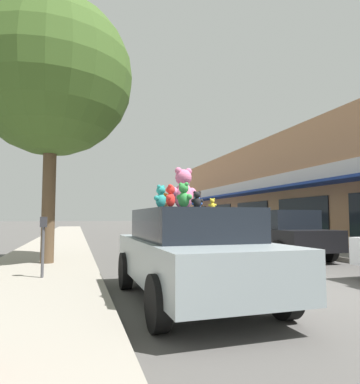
# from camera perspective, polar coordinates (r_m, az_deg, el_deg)

# --- Properties ---
(ground_plane) EXTENTS (260.00, 260.00, 0.00)m
(ground_plane) POSITION_cam_1_polar(r_m,az_deg,el_deg) (7.18, 21.11, -15.27)
(ground_plane) COLOR #514F4C
(sidewalk_near) EXTENTS (2.81, 90.00, 0.15)m
(sidewalk_near) POSITION_cam_1_polar(r_m,az_deg,el_deg) (5.80, -26.13, -17.10)
(sidewalk_near) COLOR gray
(sidewalk_near) RESTS_ON ground_plane
(plush_art_car) EXTENTS (2.04, 4.33, 1.55)m
(plush_art_car) POSITION_cam_1_polar(r_m,az_deg,el_deg) (5.87, 1.84, -9.90)
(plush_art_car) COLOR #8C999E
(plush_art_car) RESTS_ON ground_plane
(teddy_bear_giant) EXTENTS (0.58, 0.38, 0.76)m
(teddy_bear_giant) POSITION_cam_1_polar(r_m,az_deg,el_deg) (6.20, 0.56, 0.46)
(teddy_bear_giant) COLOR pink
(teddy_bear_giant) RESTS_ON plush_art_car
(teddy_bear_green) EXTENTS (0.24, 0.27, 0.38)m
(teddy_bear_green) POSITION_cam_1_polar(r_m,az_deg,el_deg) (5.08, 0.63, -0.58)
(teddy_bear_green) COLOR green
(teddy_bear_green) RESTS_ON plush_art_car
(teddy_bear_brown) EXTENTS (0.15, 0.19, 0.25)m
(teddy_bear_brown) POSITION_cam_1_polar(r_m,az_deg,el_deg) (6.09, -2.13, -1.76)
(teddy_bear_brown) COLOR olive
(teddy_bear_brown) RESTS_ON plush_art_car
(teddy_bear_teal) EXTENTS (0.25, 0.23, 0.35)m
(teddy_bear_teal) POSITION_cam_1_polar(r_m,az_deg,el_deg) (5.22, -3.23, -0.81)
(teddy_bear_teal) COLOR teal
(teddy_bear_teal) RESTS_ON plush_art_car
(teddy_bear_red) EXTENTS (0.18, 0.23, 0.31)m
(teddy_bear_red) POSITION_cam_1_polar(r_m,az_deg,el_deg) (4.66, -1.60, -0.68)
(teddy_bear_red) COLOR red
(teddy_bear_red) RESTS_ON plush_art_car
(teddy_bear_black) EXTENTS (0.20, 0.13, 0.26)m
(teddy_bear_black) POSITION_cam_1_polar(r_m,az_deg,el_deg) (5.21, 2.87, -1.29)
(teddy_bear_black) COLOR black
(teddy_bear_black) RESTS_ON plush_art_car
(teddy_bear_yellow) EXTENTS (0.16, 0.13, 0.22)m
(teddy_bear_yellow) POSITION_cam_1_polar(r_m,az_deg,el_deg) (6.57, 5.41, -2.05)
(teddy_bear_yellow) COLOR yellow
(teddy_bear_yellow) RESTS_ON plush_art_car
(teddy_bear_blue) EXTENTS (0.22, 0.14, 0.29)m
(teddy_bear_blue) POSITION_cam_1_polar(r_m,az_deg,el_deg) (6.54, 2.87, -1.75)
(teddy_bear_blue) COLOR blue
(teddy_bear_blue) RESTS_ON plush_art_car
(teddy_bear_orange) EXTENTS (0.19, 0.22, 0.30)m
(teddy_bear_orange) POSITION_cam_1_polar(r_m,az_deg,el_deg) (6.27, -2.44, -1.62)
(teddy_bear_orange) COLOR orange
(teddy_bear_orange) RESTS_ON plush_art_car
(parked_car_far_center) EXTENTS (2.02, 4.29, 1.64)m
(parked_car_far_center) POSITION_cam_1_polar(r_m,az_deg,el_deg) (12.52, 16.30, -6.59)
(parked_car_far_center) COLOR black
(parked_car_far_center) RESTS_ON ground_plane
(parked_car_far_right) EXTENTS (2.11, 4.62, 1.70)m
(parked_car_far_right) POSITION_cam_1_polar(r_m,az_deg,el_deg) (18.12, 5.29, -5.81)
(parked_car_far_right) COLOR #336B3D
(parked_car_far_right) RESTS_ON ground_plane
(street_tree) EXTENTS (4.59, 4.59, 7.61)m
(street_tree) POSITION_cam_1_polar(r_m,az_deg,el_deg) (11.03, -20.54, 17.54)
(street_tree) COLOR brown
(street_tree) RESTS_ON sidewalk_near
(parking_meter) EXTENTS (0.14, 0.10, 1.27)m
(parking_meter) POSITION_cam_1_polar(r_m,az_deg,el_deg) (7.83, -21.85, -7.22)
(parking_meter) COLOR #4C4C51
(parking_meter) RESTS_ON sidewalk_near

